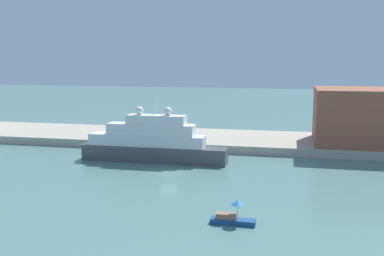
% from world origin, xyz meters
% --- Properties ---
extents(ground, '(400.00, 400.00, 0.00)m').
position_xyz_m(ground, '(0.00, 0.00, 0.00)').
color(ground, slate).
extents(quay_dock, '(110.00, 19.09, 1.53)m').
position_xyz_m(quay_dock, '(0.00, 25.54, 0.76)').
color(quay_dock, '#ADA38E').
rests_on(quay_dock, ground).
extents(large_yacht, '(24.42, 3.50, 11.34)m').
position_xyz_m(large_yacht, '(-5.08, 7.57, 3.12)').
color(large_yacht, '#4C4C51').
rests_on(large_yacht, ground).
extents(small_motorboat, '(4.66, 1.43, 2.61)m').
position_xyz_m(small_motorboat, '(11.88, -18.40, 0.79)').
color(small_motorboat, navy).
rests_on(small_motorboat, ground).
extents(harbor_building, '(20.50, 14.71, 10.05)m').
position_xyz_m(harbor_building, '(31.74, 23.80, 6.55)').
color(harbor_building, '#93513D').
rests_on(harbor_building, quay_dock).
extents(parked_car, '(4.39, 1.84, 1.52)m').
position_xyz_m(parked_car, '(-14.29, 24.02, 2.18)').
color(parked_car, '#B21E1E').
rests_on(parked_car, quay_dock).
extents(person_figure, '(0.36, 0.36, 1.61)m').
position_xyz_m(person_figure, '(-8.33, 23.31, 2.27)').
color(person_figure, '#4C4C4C').
rests_on(person_figure, quay_dock).
extents(mooring_bollard, '(0.54, 0.54, 0.82)m').
position_xyz_m(mooring_bollard, '(-2.17, 17.39, 1.94)').
color(mooring_bollard, black).
rests_on(mooring_bollard, quay_dock).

